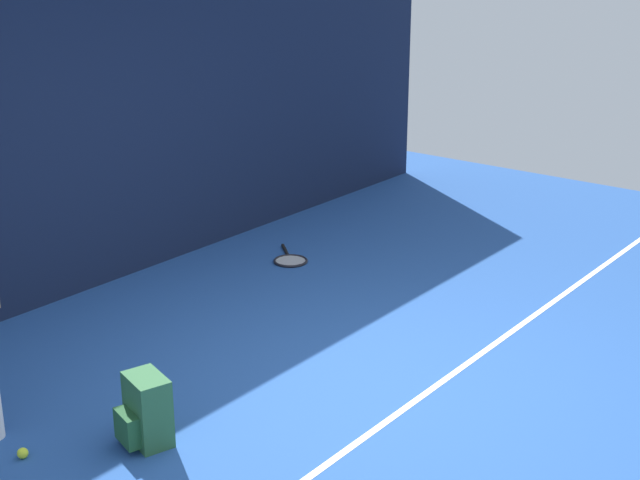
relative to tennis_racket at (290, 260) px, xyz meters
name	(u,v)px	position (x,y,z in m)	size (l,w,h in m)	color
ground_plane	(367,392)	(-1.62, -2.04, -0.01)	(12.00, 12.00, 0.00)	#234C93
back_fence	(70,125)	(-1.62, 0.96, 1.43)	(10.00, 0.10, 2.88)	#141E38
court_line	(407,407)	(-1.62, -2.36, -0.01)	(9.00, 0.05, 0.00)	white
tennis_racket	(290,260)	(0.00, 0.00, 0.00)	(0.53, 0.58, 0.03)	black
backpack	(146,412)	(-2.96, -1.35, 0.20)	(0.34, 0.35, 0.44)	#2D6038
tennis_ball_near_player	(23,453)	(-3.53, -0.91, 0.02)	(0.07, 0.07, 0.07)	#CCE033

